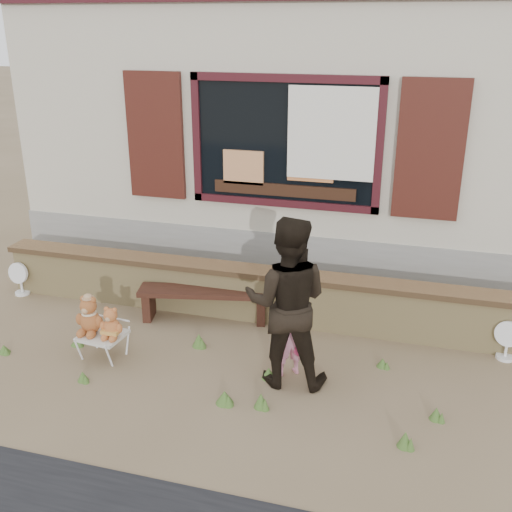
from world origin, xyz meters
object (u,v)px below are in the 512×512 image
(folding_chair, at_px, (103,336))
(teddy_bear_left, at_px, (90,314))
(bench, at_px, (205,298))
(teddy_bear_right, at_px, (112,322))
(adult, at_px, (287,302))
(child, at_px, (288,334))

(folding_chair, relative_size, teddy_bear_left, 1.14)
(teddy_bear_left, bearing_deg, folding_chair, 0.00)
(folding_chair, bearing_deg, bench, 61.89)
(teddy_bear_left, xyz_separation_m, teddy_bear_right, (0.28, -0.03, -0.04))
(bench, height_order, adult, adult)
(child, distance_m, adult, 0.44)
(bench, distance_m, child, 1.59)
(folding_chair, distance_m, teddy_bear_right, 0.25)
(folding_chair, bearing_deg, teddy_bear_right, -0.00)
(bench, bearing_deg, adult, -51.05)
(bench, xyz_separation_m, adult, (1.28, -1.05, 0.59))
(bench, relative_size, teddy_bear_right, 4.58)
(teddy_bear_right, height_order, adult, adult)
(bench, height_order, child, child)
(folding_chair, xyz_separation_m, adult, (2.05, 0.11, 0.64))
(child, bearing_deg, bench, -72.43)
(teddy_bear_right, bearing_deg, bench, 67.22)
(bench, distance_m, adult, 1.76)
(bench, relative_size, folding_chair, 3.30)
(child, bearing_deg, folding_chair, -30.11)
(teddy_bear_right, relative_size, adult, 0.20)
(teddy_bear_right, bearing_deg, adult, 9.22)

